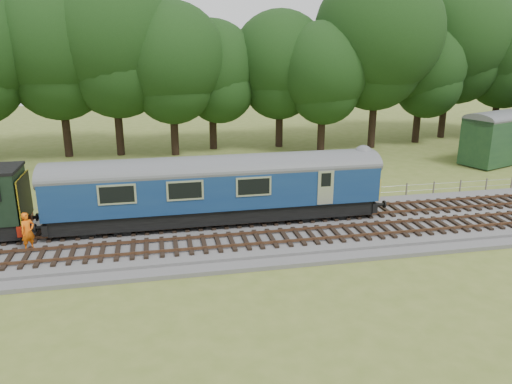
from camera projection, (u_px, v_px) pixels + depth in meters
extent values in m
plane|color=#5B6C27|center=(278.00, 233.00, 27.41)|extent=(120.00, 120.00, 0.00)
cube|color=#4C4C4F|center=(278.00, 230.00, 27.36)|extent=(70.00, 7.00, 0.35)
cube|color=brown|center=(275.00, 220.00, 27.90)|extent=(66.50, 0.07, 0.14)
cube|color=brown|center=(269.00, 212.00, 29.24)|extent=(66.50, 0.07, 0.14)
cube|color=brown|center=(289.00, 241.00, 25.09)|extent=(66.50, 0.07, 0.14)
cube|color=brown|center=(282.00, 231.00, 26.44)|extent=(66.50, 0.07, 0.14)
cube|color=black|center=(217.00, 210.00, 27.81)|extent=(17.46, 2.52, 0.85)
cube|color=navy|center=(217.00, 186.00, 27.38)|extent=(18.00, 2.80, 2.05)
cube|color=yellow|center=(370.00, 183.00, 29.22)|extent=(0.06, 2.74, 1.30)
cube|color=black|center=(320.00, 207.00, 29.01)|extent=(2.60, 2.00, 0.55)
cube|color=black|center=(106.00, 221.00, 26.72)|extent=(2.60, 2.00, 0.55)
cube|color=#981A0B|center=(26.00, 223.00, 25.89)|extent=(0.25, 2.60, 0.55)
cube|color=yellow|center=(25.00, 197.00, 25.50)|extent=(0.06, 2.55, 2.30)
imported|color=#FF650D|center=(28.00, 232.00, 24.09)|extent=(0.82, 0.82, 1.92)
cube|color=#18361F|center=(501.00, 143.00, 44.96)|extent=(3.41, 3.41, 2.32)
cube|color=black|center=(503.00, 130.00, 44.59)|extent=(3.76, 3.76, 0.19)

